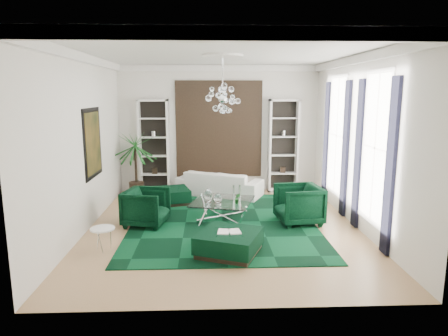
{
  "coord_description": "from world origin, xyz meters",
  "views": [
    {
      "loc": [
        -0.33,
        -8.62,
        2.97
      ],
      "look_at": [
        0.04,
        0.5,
        1.26
      ],
      "focal_mm": 32.0,
      "sensor_mm": 36.0,
      "label": 1
    }
  ],
  "objects_px": {
    "armchair_left": "(146,207)",
    "ottoman_front": "(229,243)",
    "armchair_right": "(299,204)",
    "sofa": "(220,183)",
    "palm": "(135,155)",
    "ottoman_side": "(171,196)",
    "side_table": "(103,240)",
    "coffee_table": "(222,210)"
  },
  "relations": [
    {
      "from": "armchair_left",
      "to": "sofa",
      "type": "bearing_deg",
      "value": -21.23
    },
    {
      "from": "armchair_right",
      "to": "coffee_table",
      "type": "distance_m",
      "value": 1.8
    },
    {
      "from": "sofa",
      "to": "side_table",
      "type": "height_order",
      "value": "sofa"
    },
    {
      "from": "side_table",
      "to": "palm",
      "type": "distance_m",
      "value": 4.36
    },
    {
      "from": "armchair_left",
      "to": "ottoman_front",
      "type": "xyz_separation_m",
      "value": [
        1.8,
        -1.75,
        -0.21
      ]
    },
    {
      "from": "armchair_right",
      "to": "coffee_table",
      "type": "height_order",
      "value": "armchair_right"
    },
    {
      "from": "ottoman_front",
      "to": "palm",
      "type": "height_order",
      "value": "palm"
    },
    {
      "from": "sofa",
      "to": "palm",
      "type": "distance_m",
      "value": 2.59
    },
    {
      "from": "armchair_left",
      "to": "side_table",
      "type": "distance_m",
      "value": 1.63
    },
    {
      "from": "side_table",
      "to": "sofa",
      "type": "bearing_deg",
      "value": 60.48
    },
    {
      "from": "sofa",
      "to": "ottoman_side",
      "type": "xyz_separation_m",
      "value": [
        -1.35,
        -0.85,
        -0.15
      ]
    },
    {
      "from": "armchair_right",
      "to": "side_table",
      "type": "bearing_deg",
      "value": -76.92
    },
    {
      "from": "coffee_table",
      "to": "side_table",
      "type": "xyz_separation_m",
      "value": [
        -2.35,
        -1.85,
        -0.01
      ]
    },
    {
      "from": "coffee_table",
      "to": "ottoman_side",
      "type": "height_order",
      "value": "coffee_table"
    },
    {
      "from": "sofa",
      "to": "coffee_table",
      "type": "height_order",
      "value": "sofa"
    },
    {
      "from": "sofa",
      "to": "side_table",
      "type": "xyz_separation_m",
      "value": [
        -2.35,
        -4.15,
        -0.14
      ]
    },
    {
      "from": "armchair_left",
      "to": "coffee_table",
      "type": "height_order",
      "value": "armchair_left"
    },
    {
      "from": "ottoman_front",
      "to": "palm",
      "type": "bearing_deg",
      "value": 119.05
    },
    {
      "from": "armchair_right",
      "to": "ottoman_front",
      "type": "height_order",
      "value": "armchair_right"
    },
    {
      "from": "coffee_table",
      "to": "ottoman_side",
      "type": "xyz_separation_m",
      "value": [
        -1.35,
        1.45,
        -0.02
      ]
    },
    {
      "from": "armchair_right",
      "to": "armchair_left",
      "type": "bearing_deg",
      "value": -97.01
    },
    {
      "from": "armchair_left",
      "to": "coffee_table",
      "type": "relative_size",
      "value": 0.69
    },
    {
      "from": "coffee_table",
      "to": "side_table",
      "type": "height_order",
      "value": "coffee_table"
    },
    {
      "from": "coffee_table",
      "to": "side_table",
      "type": "bearing_deg",
      "value": -141.79
    },
    {
      "from": "coffee_table",
      "to": "side_table",
      "type": "relative_size",
      "value": 2.92
    },
    {
      "from": "coffee_table",
      "to": "ottoman_side",
      "type": "bearing_deg",
      "value": 132.95
    },
    {
      "from": "ottoman_front",
      "to": "armchair_left",
      "type": "bearing_deg",
      "value": 135.81
    },
    {
      "from": "armchair_right",
      "to": "ottoman_side",
      "type": "xyz_separation_m",
      "value": [
        -3.1,
        1.8,
        -0.24
      ]
    },
    {
      "from": "armchair_right",
      "to": "ottoman_front",
      "type": "distance_m",
      "value": 2.45
    },
    {
      "from": "ottoman_front",
      "to": "palm",
      "type": "xyz_separation_m",
      "value": [
        -2.5,
        4.5,
        0.99
      ]
    },
    {
      "from": "sofa",
      "to": "coffee_table",
      "type": "distance_m",
      "value": 2.3
    },
    {
      "from": "armchair_left",
      "to": "armchair_right",
      "type": "distance_m",
      "value": 3.5
    },
    {
      "from": "sofa",
      "to": "armchair_right",
      "type": "height_order",
      "value": "armchair_right"
    },
    {
      "from": "sofa",
      "to": "ottoman_side",
      "type": "relative_size",
      "value": 2.64
    },
    {
      "from": "palm",
      "to": "armchair_left",
      "type": "bearing_deg",
      "value": -75.72
    },
    {
      "from": "side_table",
      "to": "armchair_left",
      "type": "bearing_deg",
      "value": 68.2
    },
    {
      "from": "sofa",
      "to": "armchair_right",
      "type": "distance_m",
      "value": 3.18
    },
    {
      "from": "ottoman_front",
      "to": "palm",
      "type": "relative_size",
      "value": 0.45
    },
    {
      "from": "ottoman_side",
      "to": "palm",
      "type": "relative_size",
      "value": 0.39
    },
    {
      "from": "sofa",
      "to": "ottoman_side",
      "type": "height_order",
      "value": "sofa"
    },
    {
      "from": "ottoman_side",
      "to": "side_table",
      "type": "height_order",
      "value": "side_table"
    },
    {
      "from": "side_table",
      "to": "palm",
      "type": "height_order",
      "value": "palm"
    }
  ]
}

